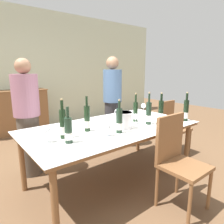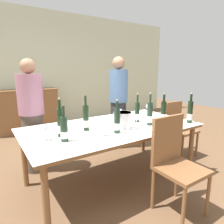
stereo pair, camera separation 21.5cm
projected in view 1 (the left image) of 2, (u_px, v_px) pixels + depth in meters
ground_plane at (112, 179)px, 2.62m from camera, size 12.00×12.00×0.00m
back_wall at (29, 70)px, 4.73m from camera, size 8.00×0.10×2.80m
sideboard_cabinet at (14, 112)px, 4.41m from camera, size 1.41×0.46×0.97m
dining_table at (112, 130)px, 2.48m from camera, size 2.11×1.12×0.72m
ice_bucket at (123, 120)px, 2.36m from camera, size 0.21×0.21×0.20m
wine_bottle_0 at (63, 124)px, 2.01m from camera, size 0.07×0.07×0.41m
wine_bottle_1 at (135, 112)px, 2.67m from camera, size 0.06×0.06×0.38m
wine_bottle_2 at (68, 131)px, 1.89m from camera, size 0.08×0.08×0.35m
wine_bottle_3 at (87, 119)px, 2.25m from camera, size 0.07×0.07×0.40m
wine_bottle_4 at (119, 121)px, 2.19m from camera, size 0.07×0.07×0.37m
wine_bottle_5 at (161, 111)px, 2.66m from camera, size 0.07×0.07×0.39m
wine_bottle_6 at (149, 114)px, 2.53m from camera, size 0.07×0.07×0.41m
wine_bottle_7 at (186, 111)px, 2.69m from camera, size 0.07×0.07×0.39m
wine_glass_0 at (136, 117)px, 2.55m from camera, size 0.08×0.08×0.13m
wine_glass_1 at (46, 131)px, 1.89m from camera, size 0.09×0.09×0.16m
wine_glass_2 at (162, 120)px, 2.40m from camera, size 0.08×0.08×0.14m
wine_glass_3 at (107, 127)px, 2.09m from camera, size 0.09×0.09×0.14m
wine_glass_4 at (117, 112)px, 2.83m from camera, size 0.08×0.08×0.14m
wine_glass_5 at (143, 106)px, 3.21m from camera, size 0.08×0.08×0.15m
chair_right_end at (171, 124)px, 3.40m from camera, size 0.42×0.42×0.88m
chair_near_front at (177, 156)px, 2.04m from camera, size 0.42×0.42×0.96m
person_host at (28, 119)px, 2.62m from camera, size 0.33×0.33×1.55m
person_guest_left at (112, 103)px, 3.59m from camera, size 0.33×0.33×1.63m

